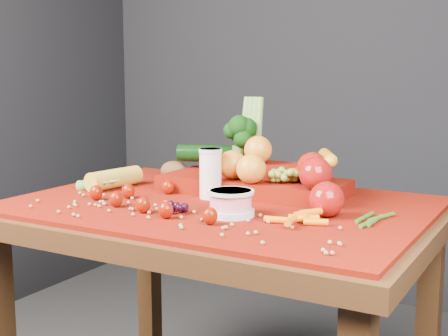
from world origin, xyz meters
The scene contains 12 objects.
table centered at (0.00, 0.00, 0.66)m, with size 1.10×0.80×0.75m.
red_cloth centered at (0.00, 0.00, 0.76)m, with size 1.05×0.75×0.01m, color maroon.
milk_glass centered at (-0.05, 0.03, 0.83)m, with size 0.06×0.06×0.13m.
yogurt_bowl centered at (0.10, -0.12, 0.80)m, with size 0.11×0.11×0.06m.
strawberry_scatter centered at (-0.13, -0.15, 0.79)m, with size 0.44×0.28×0.04m.
dark_grape_cluster centered at (-0.03, -0.16, 0.78)m, with size 0.06×0.05×0.03m, color black, non-canonical shape.
soybean_scatter centered at (0.00, -0.20, 0.77)m, with size 0.84×0.24×0.01m, color #A38446, non-canonical shape.
corn_ear centered at (-0.38, -0.01, 0.78)m, with size 0.20×0.25×0.06m.
potato centered at (-0.28, 0.21, 0.79)m, with size 0.09×0.07×0.06m, color brown.
baby_carrot_pile centered at (0.26, -0.12, 0.78)m, with size 0.17×0.17×0.03m, color orange, non-canonical shape.
green_bean_pile centered at (0.41, -0.01, 0.77)m, with size 0.14×0.12×0.01m, color #2E6216, non-canonical shape.
produce_mound centered at (0.05, 0.15, 0.82)m, with size 0.61×0.37×0.27m.
Camera 1 is at (0.80, -1.39, 1.10)m, focal length 50.00 mm.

